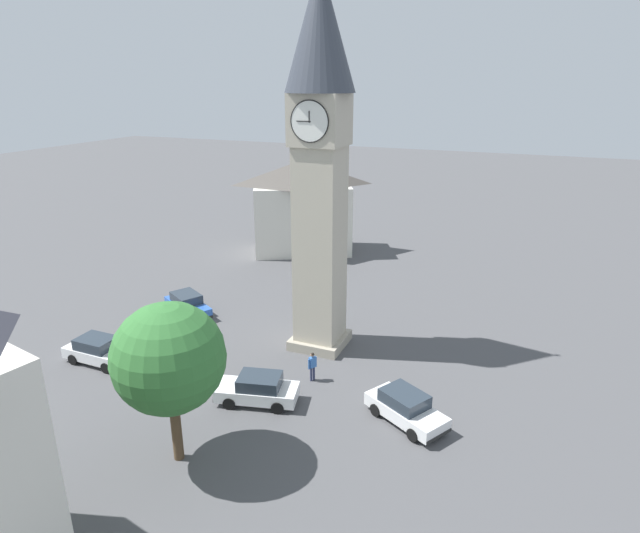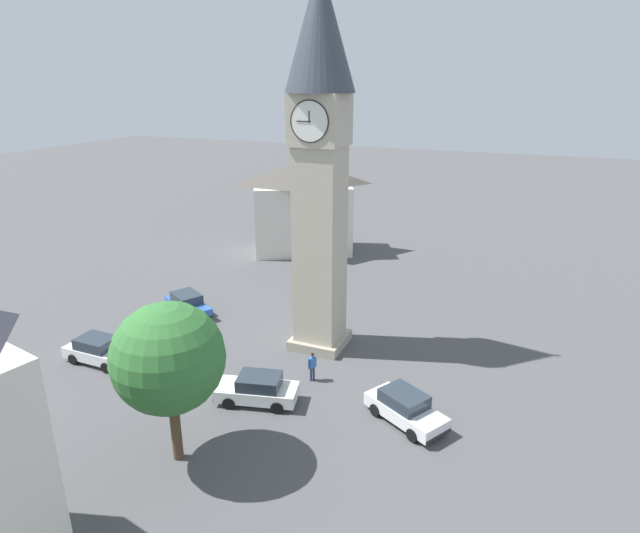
# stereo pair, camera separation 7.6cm
# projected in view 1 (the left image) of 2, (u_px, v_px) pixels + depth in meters

# --- Properties ---
(ground_plane) EXTENTS (200.00, 200.00, 0.00)m
(ground_plane) POSITION_uv_depth(u_px,v_px,m) (320.00, 344.00, 33.24)
(ground_plane) COLOR #4C4C4F
(clock_tower) EXTENTS (3.79, 3.79, 21.48)m
(clock_tower) POSITION_uv_depth(u_px,v_px,m) (320.00, 138.00, 29.08)
(clock_tower) COLOR #A59C89
(clock_tower) RESTS_ON ground
(car_blue_kerb) EXTENTS (4.42, 3.53, 1.53)m
(car_blue_kerb) POSITION_uv_depth(u_px,v_px,m) (406.00, 408.00, 25.51)
(car_blue_kerb) COLOR white
(car_blue_kerb) RESTS_ON ground
(car_silver_kerb) EXTENTS (4.42, 3.49, 1.53)m
(car_silver_kerb) POSITION_uv_depth(u_px,v_px,m) (188.00, 304.00, 37.23)
(car_silver_kerb) COLOR #2D5BB7
(car_silver_kerb) RESTS_ON ground
(car_red_corner) EXTENTS (4.15, 1.85, 1.53)m
(car_red_corner) POSITION_uv_depth(u_px,v_px,m) (99.00, 350.00, 30.90)
(car_red_corner) COLOR white
(car_red_corner) RESTS_ON ground
(car_white_side) EXTENTS (4.41, 2.62, 1.53)m
(car_white_side) POSITION_uv_depth(u_px,v_px,m) (258.00, 389.00, 27.03)
(car_white_side) COLOR white
(car_white_side) RESTS_ON ground
(pedestrian) EXTENTS (0.37, 0.49, 1.69)m
(pedestrian) POSITION_uv_depth(u_px,v_px,m) (312.00, 364.00, 28.93)
(pedestrian) COLOR #2D3351
(pedestrian) RESTS_ON ground
(tree) EXTENTS (4.65, 4.65, 7.22)m
(tree) POSITION_uv_depth(u_px,v_px,m) (169.00, 358.00, 21.66)
(tree) COLOR brown
(tree) RESTS_ON ground
(building_terrace_right) EXTENTS (10.66, 8.95, 8.66)m
(building_terrace_right) POSITION_uv_depth(u_px,v_px,m) (302.00, 206.00, 49.87)
(building_terrace_right) COLOR silver
(building_terrace_right) RESTS_ON ground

